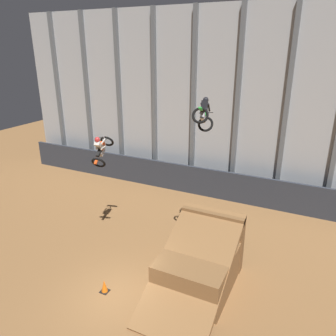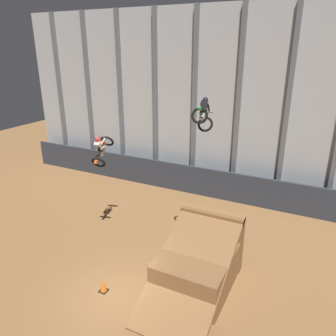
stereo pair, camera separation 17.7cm
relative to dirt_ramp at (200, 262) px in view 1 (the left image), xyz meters
name	(u,v)px [view 1 (the left image)]	position (x,y,z in m)	size (l,w,h in m)	color
ground_plane	(117,297)	(-2.78, -2.45, -1.00)	(60.00, 60.00, 0.00)	olive
arena_back_wall	(215,105)	(-2.78, 9.74, 5.24)	(32.00, 0.40, 12.49)	#ADB2B7
lower_barrier	(207,182)	(-2.78, 8.66, 0.03)	(31.36, 0.20, 2.05)	#2D333D
dirt_ramp	(200,262)	(0.00, 0.00, 0.00)	(2.98, 5.54, 2.96)	brown
rider_bike_left_air	(101,149)	(-6.01, 1.35, 4.04)	(1.05, 1.85, 1.70)	black
rider_bike_right_air	(204,115)	(-0.92, 2.28, 6.07)	(0.96, 1.76, 1.67)	black
traffic_cone_near_ramp	(104,286)	(-3.45, -2.43, -0.72)	(0.36, 0.36, 0.58)	black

